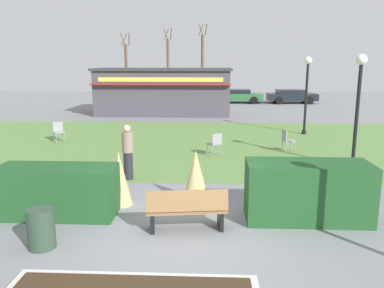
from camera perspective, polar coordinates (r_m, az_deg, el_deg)
ground_plane at (r=8.43m, az=-1.09°, el=-12.85°), size 80.00×80.00×0.00m
lawn_patch at (r=17.37m, az=0.96°, el=0.19°), size 36.00×12.00×0.01m
park_bench at (r=8.34m, az=-0.76°, el=-9.56°), size 1.75×0.73×0.95m
hedge_left at (r=9.67m, az=-19.21°, el=-6.53°), size 2.76×1.10×1.16m
hedge_right at (r=9.21m, az=16.56°, el=-6.70°), size 2.75×1.10×1.34m
ornamental_grass_behind_left at (r=9.93m, az=-10.61°, el=-4.93°), size 0.62×0.62×1.38m
ornamental_grass_behind_right at (r=9.86m, az=0.57°, el=-4.87°), size 0.72×0.72×1.37m
lamppost_mid at (r=14.08m, az=23.20°, el=6.39°), size 0.36×0.36×3.80m
lamppost_far at (r=20.04m, az=16.46°, el=8.22°), size 0.36×0.36×3.80m
trash_bin at (r=8.19m, az=-21.23°, el=-11.47°), size 0.52×0.52×0.79m
food_kiosk at (r=27.28m, az=-4.10°, el=7.77°), size 9.20×4.60×3.13m
cafe_chair_west at (r=15.95m, az=13.72°, el=0.71°), size 0.52×0.52×0.89m
cafe_chair_east at (r=14.85m, az=3.43°, el=0.22°), size 0.61×0.61×0.89m
cafe_chair_center at (r=18.55m, az=-18.97°, el=1.94°), size 0.61×0.61×0.89m
person_strolling at (r=11.97m, az=-9.38°, el=-1.14°), size 0.34×0.34×1.69m
parked_car_west_slot at (r=34.81m, az=-2.22°, el=7.14°), size 4.31×2.28×1.20m
parked_car_center_slot at (r=34.77m, az=6.73°, el=7.06°), size 4.22×2.10×1.20m
parked_car_east_slot at (r=35.40m, az=14.37°, el=6.86°), size 4.28×2.22×1.20m
tree_left_bg at (r=39.02m, az=-9.59°, el=10.61°), size 0.91×0.96×6.25m
tree_right_bg at (r=41.30m, az=-3.53°, el=11.27°), size 0.91×0.96×6.91m
tree_center_bg at (r=39.91m, az=1.54°, el=11.49°), size 0.91×0.96×7.23m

